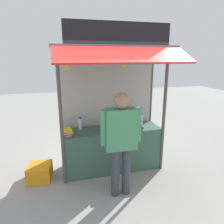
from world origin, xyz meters
name	(u,v)px	position (x,y,z in m)	size (l,w,h in m)	color
ground_plane	(112,168)	(0.00, 0.00, 0.00)	(20.00, 20.00, 0.00)	gray
stall_counter	(112,149)	(0.00, 0.00, 0.43)	(1.95, 0.56, 0.87)	#385B4C
stall_structure	(111,89)	(0.00, 0.06, 1.65)	(2.15, 1.35, 2.80)	#4C4742
water_bottle_back_right	(141,119)	(0.66, 0.09, 0.99)	(0.07, 0.07, 0.25)	silver
water_bottle_front_right	(124,122)	(0.27, 0.05, 0.98)	(0.07, 0.07, 0.24)	silver
water_bottle_far_left	(80,124)	(-0.61, 0.15, 0.99)	(0.07, 0.07, 0.25)	silver
magazine_stack_front_left	(67,132)	(-0.89, -0.10, 0.92)	(0.23, 0.32, 0.11)	blue
magazine_stack_rear_center	(136,128)	(0.44, -0.18, 0.91)	(0.26, 0.25, 0.08)	green
banana_bunch_inner_left	(67,66)	(-0.83, -0.38, 2.13)	(0.10, 0.09, 0.26)	#332D23
banana_bunch_inner_right	(123,64)	(0.09, -0.38, 2.15)	(0.09, 0.08, 0.23)	#332D23
vendor_person	(121,136)	(-0.08, -0.84, 1.05)	(0.66, 0.25, 1.75)	#383842
plastic_crate	(40,172)	(-1.43, -0.03, 0.15)	(0.42, 0.42, 0.29)	orange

